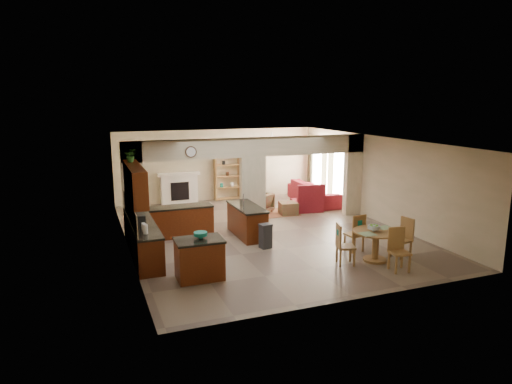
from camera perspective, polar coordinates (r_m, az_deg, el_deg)
name	(u,v)px	position (r m, az deg, el deg)	size (l,w,h in m)	color
floor	(264,233)	(13.90, 1.05, -5.09)	(10.00, 10.00, 0.00)	#776652
ceiling	(265,140)	(13.36, 1.09, 6.48)	(10.00, 10.00, 0.00)	white
wall_back	(218,165)	(18.23, -4.83, 3.41)	(8.00, 8.00, 0.00)	beige
wall_front	(359,233)	(9.25, 12.79, -5.02)	(8.00, 8.00, 0.00)	beige
wall_left	(126,198)	(12.65, -15.99, -0.69)	(10.00, 10.00, 0.00)	beige
wall_right	(377,179)	(15.48, 14.94, 1.58)	(10.00, 10.00, 0.00)	beige
partition_left_pier	(133,190)	(13.65, -15.12, 0.25)	(0.60, 0.25, 2.80)	beige
partition_center_pier	(253,191)	(14.53, -0.41, 0.13)	(0.80, 0.25, 2.20)	beige
partition_right_pier	(353,175)	(16.13, 12.00, 2.11)	(0.60, 0.25, 2.80)	beige
partition_header	(253,147)	(14.32, -0.42, 5.63)	(8.00, 0.25, 0.60)	beige
kitchen_counter	(157,231)	(12.71, -12.32, -4.79)	(2.52, 3.29, 1.48)	#3B1406
upper_cabinets	(135,183)	(11.78, -14.90, 1.06)	(0.35, 2.40, 0.90)	#3B1406
peninsula	(247,221)	(13.46, -1.14, -3.62)	(0.70, 1.85, 0.91)	#3B1406
wall_clock	(191,152)	(13.61, -8.13, 4.98)	(0.34, 0.34, 0.03)	#492B18
rug	(274,213)	(16.21, 2.21, -2.63)	(1.60, 1.30, 0.01)	#985837
fireplace	(179,188)	(17.83, -9.58, 0.54)	(1.60, 0.35, 1.20)	white
shelving_unit	(227,177)	(18.23, -3.59, 1.84)	(1.00, 0.32, 1.80)	olive
window_a	(340,174)	(17.39, 10.41, 2.19)	(0.02, 0.90, 1.90)	white
window_b	(318,168)	(18.84, 7.74, 3.00)	(0.02, 0.90, 1.90)	white
glazed_door	(328,175)	(18.13, 9.01, 2.14)	(0.02, 0.70, 2.10)	white
drape_a_left	(347,177)	(16.86, 11.35, 1.86)	(0.10, 0.28, 2.30)	#391F17
drape_a_right	(331,172)	(17.88, 9.31, 2.48)	(0.10, 0.28, 2.30)	#391F17
drape_b_left	(324,170)	(18.30, 8.52, 2.72)	(0.10, 0.28, 2.30)	#391F17
drape_b_right	(310,166)	(19.34, 6.78, 3.25)	(0.10, 0.28, 2.30)	#391F17
ceiling_fan	(272,139)	(16.71, 2.01, 6.70)	(1.00, 1.00, 0.10)	white
kitchen_island	(199,259)	(10.43, -7.09, -8.28)	(1.08, 0.78, 0.93)	#3B1406
teal_bowl	(201,235)	(10.32, -6.95, -5.38)	(0.31, 0.31, 0.14)	#138570
trash_can	(265,237)	(12.43, 1.19, -5.63)	(0.29, 0.25, 0.62)	#29292B
dining_table	(376,241)	(11.79, 14.73, -5.95)	(1.14, 1.14, 0.78)	olive
fruit_bowl	(374,228)	(11.65, 14.53, -4.37)	(0.31, 0.31, 0.17)	#54A323
sofa	(314,193)	(17.85, 7.22, -0.07)	(1.08, 2.75, 0.80)	maroon
chaise	(307,205)	(16.61, 6.35, -1.65)	(1.01, 0.82, 0.40)	maroon
armchair	(260,203)	(16.22, 0.55, -1.35)	(0.75, 0.77, 0.70)	maroon
ottoman	(288,208)	(16.03, 4.05, -2.04)	(0.59, 0.59, 0.43)	maroon
plant	(131,155)	(12.31, -15.38, 4.42)	(0.31, 0.27, 0.35)	#1C5316
chair_north	(356,232)	(12.35, 12.43, -4.85)	(0.46, 0.46, 1.02)	olive
chair_east	(404,236)	(12.29, 18.00, -5.24)	(0.49, 0.49, 1.02)	olive
chair_south	(398,247)	(11.34, 17.33, -6.62)	(0.48, 0.48, 1.02)	olive
chair_west	(342,243)	(11.36, 10.76, -6.25)	(0.52, 0.52, 1.02)	olive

